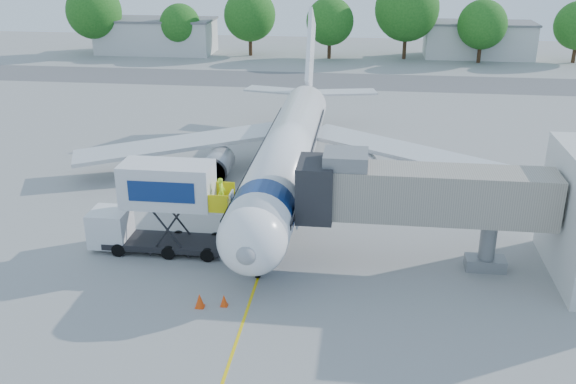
# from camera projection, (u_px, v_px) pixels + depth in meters

# --- Properties ---
(ground) EXTENTS (160.00, 160.00, 0.00)m
(ground) POSITION_uv_depth(u_px,v_px,m) (281.00, 209.00, 43.97)
(ground) COLOR #989795
(ground) RESTS_ON ground
(guidance_line) EXTENTS (0.15, 70.00, 0.01)m
(guidance_line) POSITION_uv_depth(u_px,v_px,m) (281.00, 209.00, 43.97)
(guidance_line) COLOR yellow
(guidance_line) RESTS_ON ground
(taxiway_strip) EXTENTS (120.00, 10.00, 0.01)m
(taxiway_strip) POSITION_uv_depth(u_px,v_px,m) (325.00, 81.00, 82.64)
(taxiway_strip) COLOR #59595B
(taxiway_strip) RESTS_ON ground
(aircraft) EXTENTS (34.17, 37.73, 11.35)m
(aircraft) POSITION_uv_depth(u_px,v_px,m) (289.00, 150.00, 46.66)
(aircraft) COLOR white
(aircraft) RESTS_ON ground
(jet_bridge) EXTENTS (13.90, 3.20, 6.60)m
(jet_bridge) POSITION_uv_depth(u_px,v_px,m) (409.00, 194.00, 34.99)
(jet_bridge) COLOR #9C9585
(jet_bridge) RESTS_ON ground
(catering_hiloader) EXTENTS (8.50, 2.44, 5.50)m
(catering_hiloader) POSITION_uv_depth(u_px,v_px,m) (158.00, 208.00, 37.21)
(catering_hiloader) COLOR black
(catering_hiloader) RESTS_ON ground
(ground_tug) EXTENTS (3.35, 2.02, 1.27)m
(ground_tug) POSITION_uv_depth(u_px,v_px,m) (231.00, 364.00, 27.01)
(ground_tug) COLOR silver
(ground_tug) RESTS_ON ground
(safety_cone_a) EXTENTS (0.49, 0.49, 0.77)m
(safety_cone_a) POSITION_uv_depth(u_px,v_px,m) (200.00, 301.00, 32.26)
(safety_cone_a) COLOR #EE430C
(safety_cone_a) RESTS_ON ground
(safety_cone_b) EXTENTS (0.40, 0.40, 0.64)m
(safety_cone_b) POSITION_uv_depth(u_px,v_px,m) (224.00, 300.00, 32.40)
(safety_cone_b) COLOR #EE430C
(safety_cone_b) RESTS_ON ground
(outbuilding_left) EXTENTS (18.40, 8.40, 5.30)m
(outbuilding_left) POSITION_uv_depth(u_px,v_px,m) (156.00, 36.00, 101.43)
(outbuilding_left) COLOR silver
(outbuilding_left) RESTS_ON ground
(outbuilding_right) EXTENTS (16.40, 7.40, 5.30)m
(outbuilding_right) POSITION_uv_depth(u_px,v_px,m) (478.00, 40.00, 97.54)
(outbuilding_right) COLOR silver
(outbuilding_right) RESTS_ON ground
(tree_a) EXTENTS (8.46, 8.46, 10.78)m
(tree_a) POSITION_uv_depth(u_px,v_px,m) (94.00, 11.00, 98.56)
(tree_a) COLOR #382314
(tree_a) RESTS_ON ground
(tree_b) EXTENTS (6.17, 6.17, 7.86)m
(tree_b) POSITION_uv_depth(u_px,v_px,m) (180.00, 24.00, 98.13)
(tree_b) COLOR #382314
(tree_b) RESTS_ON ground
(tree_c) EXTENTS (7.89, 7.89, 10.06)m
(tree_c) POSITION_uv_depth(u_px,v_px,m) (250.00, 15.00, 97.64)
(tree_c) COLOR #382314
(tree_c) RESTS_ON ground
(tree_d) EXTENTS (7.09, 7.09, 9.04)m
(tree_d) POSITION_uv_depth(u_px,v_px,m) (330.00, 21.00, 95.50)
(tree_d) COLOR #382314
(tree_d) RESTS_ON ground
(tree_e) EXTENTS (9.45, 9.45, 12.04)m
(tree_e) POSITION_uv_depth(u_px,v_px,m) (407.00, 9.00, 94.44)
(tree_e) COLOR #382314
(tree_e) RESTS_ON ground
(tree_f) EXTENTS (7.07, 7.07, 9.02)m
(tree_f) POSITION_uv_depth(u_px,v_px,m) (482.00, 25.00, 92.27)
(tree_f) COLOR #382314
(tree_f) RESTS_ON ground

